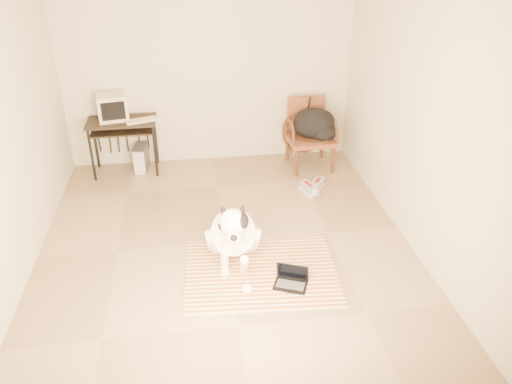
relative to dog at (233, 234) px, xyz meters
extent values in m
plane|color=#977E5C|center=(-0.06, 0.37, -0.34)|extent=(4.50, 4.50, 0.00)
plane|color=beige|center=(-0.06, 2.62, 1.01)|extent=(4.50, 0.00, 4.50)
plane|color=beige|center=(-0.06, -1.88, 1.01)|extent=(4.50, 0.00, 4.50)
plane|color=beige|center=(-2.06, 0.37, 1.01)|extent=(0.00, 4.50, 4.50)
plane|color=beige|center=(1.94, 0.37, 1.01)|extent=(0.00, 4.50, 4.50)
cube|color=#D05E0F|center=(0.22, -0.69, -0.33)|extent=(1.54, 0.34, 0.02)
cube|color=#316D39|center=(0.24, -0.45, -0.33)|extent=(1.54, 0.34, 0.02)
cube|color=#7C498C|center=(0.25, -0.22, -0.33)|extent=(1.54, 0.34, 0.02)
cube|color=gold|center=(0.27, 0.01, -0.33)|extent=(1.54, 0.34, 0.02)
cube|color=beige|center=(0.29, 0.24, -0.33)|extent=(1.54, 0.34, 0.02)
sphere|color=white|center=(-0.13, 0.19, -0.20)|extent=(0.29, 0.29, 0.29)
sphere|color=white|center=(0.15, 0.17, -0.20)|extent=(0.29, 0.29, 0.29)
ellipsoid|color=white|center=(0.01, 0.17, -0.17)|extent=(0.36, 0.33, 0.30)
ellipsoid|color=white|center=(0.00, -0.01, 0.03)|extent=(0.41, 0.70, 0.63)
cylinder|color=silver|center=(0.00, 0.00, 0.03)|extent=(0.48, 0.60, 0.58)
sphere|color=white|center=(-0.02, -0.20, 0.17)|extent=(0.25, 0.25, 0.25)
sphere|color=white|center=(-0.02, -0.29, 0.32)|extent=(0.27, 0.27, 0.27)
ellipsoid|color=black|center=(0.02, -0.29, 0.34)|extent=(0.21, 0.23, 0.20)
cylinder|color=white|center=(-0.03, -0.41, 0.28)|extent=(0.12, 0.15, 0.11)
sphere|color=black|center=(-0.04, -0.48, 0.28)|extent=(0.07, 0.07, 0.07)
cone|color=black|center=(-0.11, -0.22, 0.43)|extent=(0.14, 0.14, 0.17)
cone|color=black|center=(0.07, -0.24, 0.43)|extent=(0.13, 0.14, 0.17)
torus|color=silver|center=(-0.02, -0.21, 0.22)|extent=(0.25, 0.14, 0.22)
cylinder|color=white|center=(-0.11, -0.20, -0.13)|extent=(0.09, 0.13, 0.41)
cylinder|color=white|center=(0.07, -0.33, -0.15)|extent=(0.11, 0.37, 0.41)
sphere|color=white|center=(-0.11, -0.22, -0.30)|extent=(0.10, 0.10, 0.10)
sphere|color=white|center=(0.08, -0.52, -0.29)|extent=(0.11, 0.11, 0.11)
cone|color=black|center=(0.01, 0.43, -0.29)|extent=(0.17, 0.41, 0.10)
cube|color=black|center=(0.50, -0.49, -0.32)|extent=(0.38, 0.33, 0.02)
cube|color=#464649|center=(0.50, -0.50, -0.31)|extent=(0.30, 0.22, 0.00)
cube|color=black|center=(0.53, -0.42, -0.21)|extent=(0.32, 0.19, 0.21)
cube|color=black|center=(0.53, -0.42, -0.20)|extent=(0.28, 0.16, 0.18)
cube|color=black|center=(-1.28, 2.34, 0.41)|extent=(0.93, 0.53, 0.03)
cube|color=black|center=(-1.28, 2.29, 0.29)|extent=(0.82, 0.42, 0.02)
cylinder|color=black|center=(-1.69, 2.12, 0.02)|extent=(0.04, 0.04, 0.73)
cylinder|color=black|center=(-1.70, 2.55, 0.02)|extent=(0.04, 0.04, 0.73)
cylinder|color=black|center=(-0.86, 2.13, 0.02)|extent=(0.04, 0.04, 0.73)
cylinder|color=black|center=(-0.86, 2.56, 0.02)|extent=(0.04, 0.04, 0.73)
cube|color=beige|center=(-1.38, 2.41, 0.60)|extent=(0.45, 0.43, 0.35)
cube|color=black|center=(-1.35, 2.23, 0.60)|extent=(0.30, 0.07, 0.24)
cube|color=beige|center=(-1.00, 2.26, 0.44)|extent=(0.45, 0.28, 0.03)
cube|color=#464649|center=(-1.07, 2.37, -0.16)|extent=(0.20, 0.39, 0.36)
cube|color=silver|center=(-1.09, 2.18, -0.16)|extent=(0.15, 0.03, 0.34)
cube|color=brown|center=(1.31, 2.13, 0.08)|extent=(0.66, 0.64, 0.07)
cylinder|color=#371C0F|center=(1.31, 2.13, 0.13)|extent=(0.59, 0.59, 0.04)
cube|color=brown|center=(1.29, 2.42, 0.38)|extent=(0.55, 0.07, 0.48)
cylinder|color=#371C0F|center=(1.06, 1.86, -0.15)|extent=(0.05, 0.05, 0.39)
cylinder|color=#371C0F|center=(1.03, 2.38, -0.15)|extent=(0.05, 0.05, 0.39)
cylinder|color=#371C0F|center=(1.58, 1.88, -0.15)|extent=(0.05, 0.05, 0.39)
cylinder|color=#371C0F|center=(1.56, 2.41, -0.15)|extent=(0.05, 0.05, 0.39)
ellipsoid|color=black|center=(1.35, 2.13, 0.32)|extent=(0.59, 0.49, 0.44)
ellipsoid|color=black|center=(1.47, 2.02, 0.23)|extent=(0.37, 0.30, 0.25)
cube|color=white|center=(1.13, 1.37, -0.33)|extent=(0.22, 0.35, 0.03)
cube|color=gray|center=(1.13, 1.37, -0.28)|extent=(0.21, 0.34, 0.10)
cube|color=maroon|center=(1.13, 1.37, -0.24)|extent=(0.10, 0.17, 0.02)
cube|color=white|center=(1.26, 1.47, -0.33)|extent=(0.27, 0.33, 0.03)
cube|color=gray|center=(1.26, 1.47, -0.29)|extent=(0.26, 0.32, 0.10)
cube|color=maroon|center=(1.26, 1.47, -0.24)|extent=(0.13, 0.16, 0.02)
camera|label=1|loc=(-0.36, -4.22, 2.80)|focal=35.00mm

